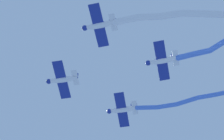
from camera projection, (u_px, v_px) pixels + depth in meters
The scene contains 6 objects.
airplane_lead at pixel (62, 80), 63.22m from camera, with size 5.22×5.89×1.61m.
airplane_left_wing at pixel (99, 25), 58.47m from camera, with size 5.14×6.03×1.61m.
smoke_trail_left_wing at pixel (216, 16), 56.80m from camera, with size 19.37×19.65×2.37m.
airplane_right_wing at pixel (122, 110), 66.24m from camera, with size 5.21×5.91×1.61m.
smoke_trail_right_wing at pixel (220, 93), 64.71m from camera, with size 21.86×13.95×1.25m.
airplane_slot at pixel (162, 60), 61.41m from camera, with size 5.15×6.01×1.61m.
Camera 1 is at (30.03, -17.55, 1.70)m, focal length 69.81 mm.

